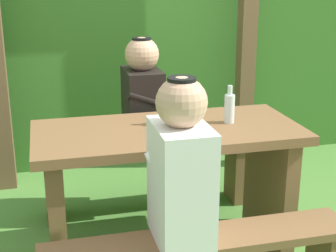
% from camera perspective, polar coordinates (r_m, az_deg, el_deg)
% --- Properties ---
extents(hedge_backdrop, '(6.40, 1.09, 2.04)m').
position_cam_1_polar(hedge_backdrop, '(4.50, -6.24, 10.59)').
color(hedge_backdrop, '#397026').
rests_on(hedge_backdrop, ground_plane).
extents(pergola_post_right, '(0.12, 0.12, 2.17)m').
position_cam_1_polar(pergola_post_right, '(3.98, 8.89, 10.47)').
color(pergola_post_right, brown).
rests_on(pergola_post_right, ground_plane).
extents(picnic_table, '(1.40, 0.64, 0.75)m').
position_cam_1_polar(picnic_table, '(2.73, 0.00, -5.06)').
color(picnic_table, brown).
rests_on(picnic_table, ground_plane).
extents(bench_far, '(1.40, 0.24, 0.43)m').
position_cam_1_polar(bench_far, '(3.33, -2.43, -4.49)').
color(bench_far, brown).
rests_on(bench_far, ground_plane).
extents(person_white_shirt, '(0.25, 0.35, 0.72)m').
position_cam_1_polar(person_white_shirt, '(2.10, 1.45, -4.79)').
color(person_white_shirt, white).
rests_on(person_white_shirt, bench_near).
extents(person_black_coat, '(0.25, 0.35, 0.72)m').
position_cam_1_polar(person_black_coat, '(3.18, -2.86, 3.03)').
color(person_black_coat, black).
rests_on(person_black_coat, bench_far).
extents(drinking_glass, '(0.08, 0.08, 0.08)m').
position_cam_1_polar(drinking_glass, '(2.57, 1.37, 0.11)').
color(drinking_glass, silver).
rests_on(drinking_glass, picnic_table).
extents(bottle_left, '(0.06, 0.06, 0.21)m').
position_cam_1_polar(bottle_left, '(2.74, 6.92, 2.06)').
color(bottle_left, silver).
rests_on(bottle_left, picnic_table).
extents(bottle_right, '(0.06, 0.06, 0.24)m').
position_cam_1_polar(bottle_right, '(2.69, 1.51, 2.12)').
color(bottle_right, silver).
rests_on(bottle_right, picnic_table).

